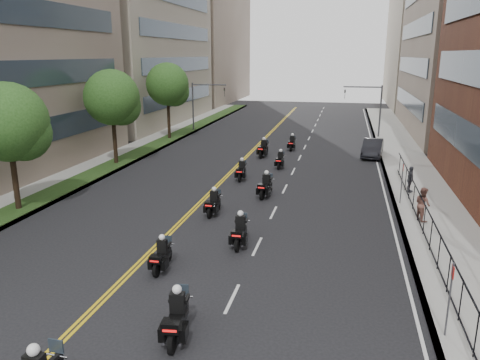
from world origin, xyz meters
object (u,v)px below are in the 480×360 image
at_px(motorcycle_5, 266,187).
at_px(motorcycle_3, 240,232).
at_px(motorcycle_4, 213,204).
at_px(pedestrian_c, 410,179).
at_px(motorcycle_8, 263,149).
at_px(parked_sedan, 373,148).
at_px(motorcycle_9, 292,143).
at_px(motorcycle_2, 162,256).
at_px(motorcycle_7, 280,161).
at_px(motorcycle_6, 242,171).
at_px(pedestrian_b, 423,204).
at_px(motorcycle_1, 177,318).

bearing_deg(motorcycle_5, motorcycle_3, -81.27).
height_order(motorcycle_4, pedestrian_c, pedestrian_c).
height_order(motorcycle_8, parked_sedan, motorcycle_8).
height_order(motorcycle_9, parked_sedan, motorcycle_9).
height_order(motorcycle_4, motorcycle_8, motorcycle_8).
bearing_deg(parked_sedan, motorcycle_4, -110.87).
bearing_deg(motorcycle_2, motorcycle_9, 82.79).
height_order(motorcycle_2, motorcycle_5, motorcycle_5).
xyz_separation_m(motorcycle_8, pedestrian_c, (11.18, -9.19, 0.31)).
bearing_deg(motorcycle_9, motorcycle_5, -87.36).
relative_size(motorcycle_7, pedestrian_c, 1.21).
bearing_deg(motorcycle_7, motorcycle_6, -115.35).
height_order(motorcycle_6, parked_sedan, motorcycle_6).
height_order(motorcycle_5, motorcycle_6, motorcycle_5).
height_order(motorcycle_6, pedestrian_b, pedestrian_b).
bearing_deg(motorcycle_5, pedestrian_c, 23.80).
relative_size(motorcycle_5, motorcycle_6, 1.06).
bearing_deg(motorcycle_5, parked_sedan, 70.63).
distance_m(motorcycle_4, motorcycle_5, 4.60).
distance_m(motorcycle_6, motorcycle_7, 4.75).
distance_m(motorcycle_9, pedestrian_b, 20.36).
height_order(motorcycle_4, motorcycle_5, motorcycle_5).
bearing_deg(pedestrian_c, motorcycle_1, 176.82).
bearing_deg(pedestrian_b, motorcycle_2, 100.17).
bearing_deg(motorcycle_9, motorcycle_2, -92.87).
height_order(motorcycle_7, motorcycle_9, motorcycle_9).
xyz_separation_m(motorcycle_7, pedestrian_c, (9.15, -5.36, 0.40)).
bearing_deg(motorcycle_7, parked_sedan, 41.98).
distance_m(motorcycle_2, motorcycle_9, 26.73).
relative_size(motorcycle_8, pedestrian_c, 1.38).
bearing_deg(motorcycle_4, motorcycle_3, -56.55).
distance_m(motorcycle_7, motorcycle_8, 4.34).
distance_m(motorcycle_1, motorcycle_4, 11.95).
relative_size(motorcycle_1, motorcycle_4, 1.12).
relative_size(motorcycle_2, parked_sedan, 0.45).
height_order(motorcycle_1, motorcycle_9, motorcycle_1).
bearing_deg(motorcycle_1, motorcycle_4, 92.57).
distance_m(motorcycle_6, pedestrian_b, 13.14).
height_order(motorcycle_3, motorcycle_7, motorcycle_3).
bearing_deg(motorcycle_1, parked_sedan, 68.40).
bearing_deg(motorcycle_8, parked_sedan, 19.64).
xyz_separation_m(motorcycle_1, motorcycle_2, (-2.33, 4.50, -0.10)).
bearing_deg(motorcycle_2, motorcycle_4, 86.42).
bearing_deg(motorcycle_6, motorcycle_2, -92.43).
bearing_deg(motorcycle_6, motorcycle_3, -79.90).
xyz_separation_m(motorcycle_2, pedestrian_b, (11.45, 8.40, 0.46)).
xyz_separation_m(motorcycle_4, pedestrian_b, (11.26, 1.14, 0.44)).
bearing_deg(motorcycle_6, motorcycle_7, 60.07).
distance_m(motorcycle_2, motorcycle_5, 11.52).
height_order(motorcycle_3, motorcycle_6, motorcycle_3).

